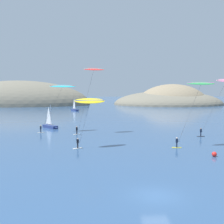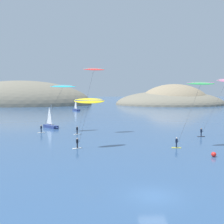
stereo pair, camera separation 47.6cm
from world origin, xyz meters
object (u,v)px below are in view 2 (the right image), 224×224
Objects in this scene: kitesurfer_yellow at (89,104)px; kitesurfer_cyan at (62,89)px; kitesurfer_pink at (224,86)px; kitesurfer_green at (199,89)px; sailboat_far at (77,109)px; sailboat_near at (52,125)px; kitesurfer_red at (93,74)px; marker_buoy at (214,154)px.

kitesurfer_cyan is (-6.45, 16.92, 2.31)m from kitesurfer_yellow.
kitesurfer_pink reaches higher than kitesurfer_green.
sailboat_far is at bearing 91.34° from kitesurfer_cyan.
kitesurfer_cyan is (1.35, -58.04, 8.75)m from sailboat_far.
kitesurfer_red is at bearing -40.98° from sailboat_near.
kitesurfer_cyan is (-6.83, 2.91, -3.10)m from kitesurfer_red.
kitesurfer_pink reaches higher than kitesurfer_cyan.
kitesurfer_pink is (26.99, 10.75, 3.02)m from kitesurfer_yellow.
kitesurfer_pink is 14.53m from kitesurfer_green.
sailboat_near is 40.63m from marker_buoy.
kitesurfer_green is at bearing -1.28° from kitesurfer_yellow.
kitesurfer_red is (8.18, -60.95, 11.85)m from sailboat_far.
sailboat_far is 0.41× the size of kitesurfer_red.
kitesurfer_pink is at bearing -18.21° from sailboat_near.
kitesurfer_cyan is at bearing 110.86° from kitesurfer_yellow.
sailboat_far is 58.72m from kitesurfer_cyan.
kitesurfer_red is 19.86× the size of marker_buoy.
kitesurfer_cyan is at bearing -88.66° from sailboat_far.
kitesurfer_red is at bearing 88.44° from kitesurfer_yellow.
sailboat_near is 52.15m from sailboat_far.
kitesurfer_pink is at bearing 62.42° from marker_buoy.
sailboat_far is at bearing 107.25° from marker_buoy.
kitesurfer_yellow reaches higher than sailboat_far.
sailboat_near is 11.09m from kitesurfer_cyan.
sailboat_near is at bearing 139.78° from kitesurfer_green.
sailboat_far is at bearing 118.45° from kitesurfer_pink.
sailboat_near and sailboat_far have the same top height.
kitesurfer_cyan is 29.71m from kitesurfer_green.
kitesurfer_cyan reaches higher than marker_buoy.
kitesurfer_yellow reaches higher than marker_buoy.
marker_buoy is at bearing -90.17° from kitesurfer_green.
kitesurfer_yellow reaches higher than sailboat_near.
marker_buoy is (25.47, -82.05, -0.29)m from sailboat_far.
marker_buoy is (27.47, -29.94, -0.29)m from sailboat_near.
kitesurfer_pink is (34.79, -64.22, 9.46)m from sailboat_far.
sailboat_far is at bearing 97.65° from kitesurfer_red.
kitesurfer_green reaches higher than marker_buoy.
marker_buoy is (17.67, -7.09, -6.73)m from kitesurfer_yellow.
kitesurfer_pink is 16.51× the size of marker_buoy.
sailboat_near is 0.49× the size of kitesurfer_pink.
sailboat_far is 0.55× the size of kitesurfer_cyan.
sailboat_far is 0.49× the size of kitesurfer_pink.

